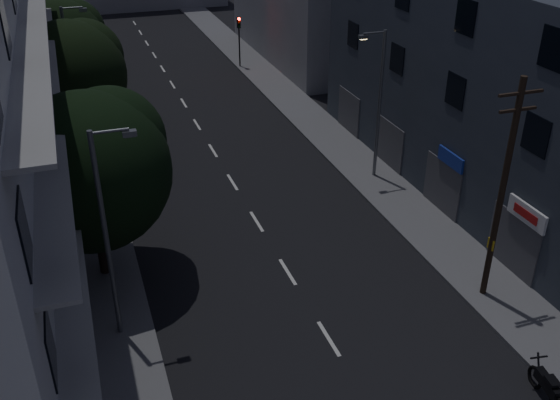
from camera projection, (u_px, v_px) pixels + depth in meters
ground at (211, 147)px, 38.35m from camera, size 160.00×160.00×0.00m
sidewalk_left at (85, 163)px, 36.16m from camera, size 3.00×90.00×0.15m
sidewalk_right at (324, 131)px, 40.47m from camera, size 3.00×90.00×0.15m
lane_markings at (190, 113)px, 43.53m from camera, size 0.15×60.50×0.01m
building_right at (501, 97)px, 30.03m from camera, size 6.19×28.00×11.00m
tree_near at (91, 165)px, 24.23m from camera, size 6.41×6.41×7.90m
tree_mid at (72, 71)px, 35.38m from camera, size 6.30×6.30×7.75m
tree_far at (63, 41)px, 42.12m from camera, size 6.01×6.01×7.43m
traffic_signal_far_right at (239, 31)px, 51.63m from camera, size 0.28×0.37×4.10m
traffic_signal_far_left at (77, 46)px, 47.56m from camera, size 0.28×0.37×4.10m
street_lamp_left_near at (108, 228)px, 21.04m from camera, size 1.51×0.25×8.00m
street_lamp_right at (378, 99)px, 32.52m from camera, size 1.51×0.25×8.00m
street_lamp_left_far at (73, 67)px, 37.49m from camera, size 1.51×0.25×8.00m
utility_pole at (503, 189)px, 22.97m from camera, size 1.80×0.24×9.00m
bus_stop_sign at (488, 256)px, 24.39m from camera, size 0.06×0.35×2.52m
motorcycle at (547, 387)px, 20.14m from camera, size 0.66×2.11×1.36m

